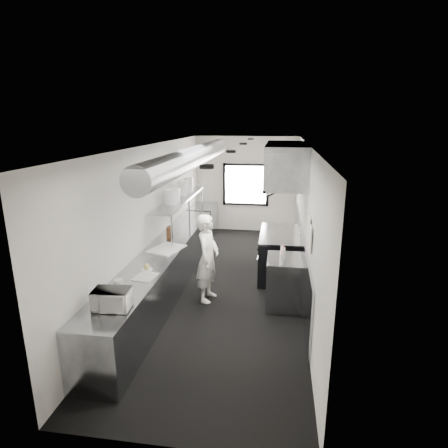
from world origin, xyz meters
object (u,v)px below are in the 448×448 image
(exhaust_hood, at_px, (286,164))
(small_plate, at_px, (147,270))
(line_cook, at_px, (208,258))
(plate_stack_d, at_px, (188,185))
(range, at_px, (279,254))
(plate_stack_c, at_px, (183,188))
(deli_tub_a, at_px, (114,290))
(microwave, at_px, (112,299))
(squeeze_bottle_d, at_px, (283,251))
(squeeze_bottle_a, at_px, (281,259))
(knife_block, at_px, (169,232))
(plate_stack_a, at_px, (171,197))
(prep_counter, at_px, (164,270))
(bottle_station, at_px, (285,282))
(squeeze_bottle_e, at_px, (282,249))
(cutting_board, at_px, (166,249))
(far_work_table, at_px, (203,221))
(squeeze_bottle_c, at_px, (283,254))
(deli_tub_b, at_px, (119,283))
(plate_stack_b, at_px, (175,195))
(squeeze_bottle_b, at_px, (282,257))

(exhaust_hood, distance_m, small_plate, 3.48)
(line_cook, height_order, plate_stack_d, plate_stack_d)
(exhaust_hood, bearing_deg, plate_stack_d, 156.21)
(range, height_order, plate_stack_c, plate_stack_c)
(range, bearing_deg, deli_tub_a, -126.50)
(microwave, xyz_separation_m, squeeze_bottle_d, (2.19, 2.31, -0.05))
(line_cook, relative_size, squeeze_bottle_a, 8.48)
(knife_block, bearing_deg, plate_stack_a, 75.40)
(deli_tub_a, xyz_separation_m, plate_stack_a, (0.06, 2.78, 0.78))
(deli_tub_a, relative_size, plate_stack_c, 0.38)
(prep_counter, distance_m, squeeze_bottle_d, 2.32)
(knife_block, bearing_deg, deli_tub_a, -96.08)
(small_plate, bearing_deg, bottle_station, 21.20)
(prep_counter, bearing_deg, squeeze_bottle_e, 1.37)
(squeeze_bottle_a, bearing_deg, exhaust_hood, 89.01)
(cutting_board, bearing_deg, plate_stack_c, 94.38)
(knife_block, bearing_deg, squeeze_bottle_e, -21.56)
(small_plate, bearing_deg, far_work_table, 90.71)
(line_cook, bearing_deg, plate_stack_a, 50.88)
(small_plate, distance_m, squeeze_bottle_a, 2.24)
(squeeze_bottle_c, bearing_deg, far_work_table, 119.79)
(exhaust_hood, bearing_deg, microwave, -121.50)
(deli_tub_b, height_order, knife_block, knife_block)
(line_cook, bearing_deg, squeeze_bottle_d, -77.54)
(plate_stack_b, bearing_deg, squeeze_bottle_e, -25.73)
(deli_tub_b, relative_size, squeeze_bottle_d, 0.85)
(squeeze_bottle_e, bearing_deg, line_cook, -170.71)
(prep_counter, distance_m, deli_tub_b, 1.78)
(prep_counter, bearing_deg, plate_stack_a, 94.41)
(exhaust_hood, bearing_deg, squeeze_bottle_b, -90.94)
(far_work_table, xyz_separation_m, plate_stack_a, (-0.07, -2.84, 1.27))
(exhaust_hood, xyz_separation_m, squeeze_bottle_e, (-0.02, -1.15, -1.41))
(microwave, relative_size, squeeze_bottle_d, 2.76)
(microwave, distance_m, plate_stack_d, 4.62)
(plate_stack_d, relative_size, squeeze_bottle_b, 1.90)
(small_plate, bearing_deg, plate_stack_d, 91.44)
(bottle_station, relative_size, plate_stack_c, 2.73)
(far_work_table, height_order, knife_block, knife_block)
(bottle_station, relative_size, cutting_board, 1.35)
(deli_tub_b, distance_m, small_plate, 0.67)
(squeeze_bottle_e, bearing_deg, squeeze_bottle_a, -91.16)
(exhaust_hood, height_order, squeeze_bottle_a, exhaust_hood)
(exhaust_hood, height_order, plate_stack_d, exhaust_hood)
(exhaust_hood, relative_size, squeeze_bottle_b, 12.26)
(prep_counter, bearing_deg, deli_tub_a, -93.67)
(far_work_table, relative_size, deli_tub_a, 9.63)
(deli_tub_b, height_order, plate_stack_c, plate_stack_c)
(prep_counter, xyz_separation_m, deli_tub_b, (-0.15, -1.70, 0.50))
(line_cook, bearing_deg, exhaust_hood, -36.90)
(exhaust_hood, bearing_deg, small_plate, -133.95)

